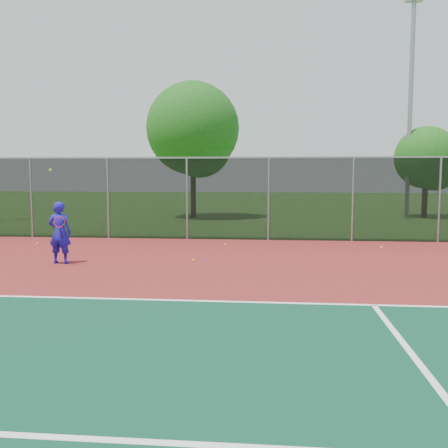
# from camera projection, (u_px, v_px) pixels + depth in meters

# --- Properties ---
(ground) EXTENTS (120.00, 120.00, 0.00)m
(ground) POSITION_uv_depth(u_px,v_px,m) (261.00, 365.00, 6.37)
(ground) COLOR #2C5F1B
(ground) RESTS_ON ground
(court_apron) EXTENTS (30.00, 20.00, 0.02)m
(court_apron) POSITION_uv_depth(u_px,v_px,m) (264.00, 319.00, 8.35)
(court_apron) COLOR maroon
(court_apron) RESTS_ON ground
(fence_back) EXTENTS (30.00, 0.06, 3.03)m
(fence_back) POSITION_uv_depth(u_px,v_px,m) (268.00, 198.00, 18.10)
(fence_back) COLOR black
(fence_back) RESTS_ON court_apron
(tennis_player) EXTENTS (0.61, 0.62, 2.55)m
(tennis_player) POSITION_uv_depth(u_px,v_px,m) (60.00, 233.00, 13.38)
(tennis_player) COLOR #1A13B2
(tennis_player) RESTS_ON court_apron
(practice_ball_0) EXTENTS (0.07, 0.07, 0.07)m
(practice_ball_0) POSITION_uv_depth(u_px,v_px,m) (193.00, 260.00, 13.74)
(practice_ball_0) COLOR yellow
(practice_ball_0) RESTS_ON court_apron
(practice_ball_3) EXTENTS (0.07, 0.07, 0.07)m
(practice_ball_3) POSITION_uv_depth(u_px,v_px,m) (225.00, 244.00, 16.83)
(practice_ball_3) COLOR yellow
(practice_ball_3) RESTS_ON court_apron
(practice_ball_5) EXTENTS (0.07, 0.07, 0.07)m
(practice_ball_5) POSITION_uv_depth(u_px,v_px,m) (381.00, 247.00, 16.14)
(practice_ball_5) COLOR yellow
(practice_ball_5) RESTS_ON court_apron
(practice_ball_6) EXTENTS (0.07, 0.07, 0.07)m
(practice_ball_6) POSITION_uv_depth(u_px,v_px,m) (37.00, 244.00, 17.05)
(practice_ball_6) COLOR yellow
(practice_ball_6) RESTS_ON court_apron
(floodlight_n) EXTENTS (0.90, 0.40, 11.82)m
(floodlight_n) POSITION_uv_depth(u_px,v_px,m) (411.00, 94.00, 26.75)
(floodlight_n) COLOR gray
(floodlight_n) RESTS_ON ground
(tree_back_left) EXTENTS (5.06, 5.06, 7.43)m
(tree_back_left) POSITION_uv_depth(u_px,v_px,m) (194.00, 133.00, 27.06)
(tree_back_left) COLOR #352313
(tree_back_left) RESTS_ON ground
(tree_back_mid) EXTENTS (3.44, 3.44, 5.05)m
(tree_back_mid) POSITION_uv_depth(u_px,v_px,m) (428.00, 160.00, 27.46)
(tree_back_mid) COLOR #352313
(tree_back_mid) RESTS_ON ground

